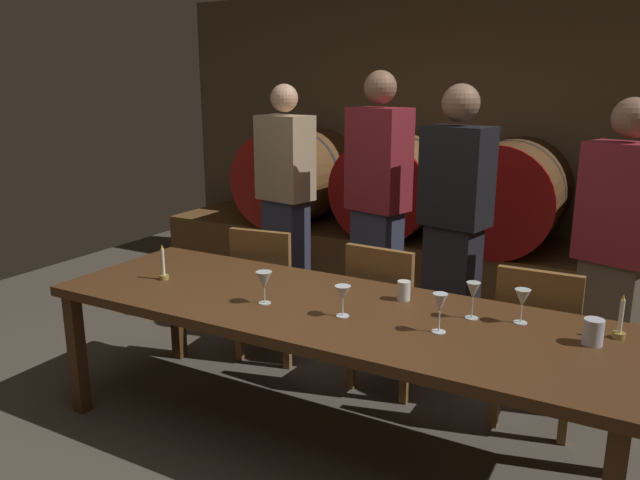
% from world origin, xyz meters
% --- Properties ---
extents(ground_plane, '(7.41, 7.41, 0.00)m').
position_xyz_m(ground_plane, '(0.00, 0.00, 0.00)').
color(ground_plane, '#4C443A').
extents(back_wall, '(5.70, 0.24, 2.52)m').
position_xyz_m(back_wall, '(0.00, 3.15, 1.26)').
color(back_wall, brown).
rests_on(back_wall, ground).
extents(barrel_shelf, '(5.13, 0.90, 0.52)m').
position_xyz_m(barrel_shelf, '(0.00, 2.60, 0.26)').
color(barrel_shelf, brown).
rests_on(barrel_shelf, ground).
extents(wine_barrel_far_left, '(0.82, 0.94, 0.82)m').
position_xyz_m(wine_barrel_far_left, '(-1.41, 2.60, 0.93)').
color(wine_barrel_far_left, brown).
rests_on(wine_barrel_far_left, barrel_shelf).
extents(wine_barrel_center_left, '(0.82, 0.94, 0.82)m').
position_xyz_m(wine_barrel_center_left, '(-0.44, 2.60, 0.93)').
color(wine_barrel_center_left, brown).
rests_on(wine_barrel_center_left, barrel_shelf).
extents(wine_barrel_center_right, '(0.82, 0.94, 0.82)m').
position_xyz_m(wine_barrel_center_right, '(0.46, 2.60, 0.93)').
color(wine_barrel_center_right, '#513319').
rests_on(wine_barrel_center_right, barrel_shelf).
extents(dining_table, '(2.78, 0.91, 0.72)m').
position_xyz_m(dining_table, '(0.13, 0.30, 0.66)').
color(dining_table, '#4C2D16').
rests_on(dining_table, ground).
extents(chair_left, '(0.45, 0.45, 0.88)m').
position_xyz_m(chair_left, '(-0.66, 0.97, 0.49)').
color(chair_left, brown).
rests_on(chair_left, ground).
extents(chair_center, '(0.42, 0.42, 0.88)m').
position_xyz_m(chair_center, '(0.17, 0.95, 0.49)').
color(chair_center, brown).
rests_on(chair_center, ground).
extents(chair_right, '(0.41, 0.41, 0.88)m').
position_xyz_m(chair_right, '(1.00, 0.94, 0.49)').
color(chair_right, brown).
rests_on(chair_right, ground).
extents(guest_far_left, '(0.42, 0.31, 1.74)m').
position_xyz_m(guest_far_left, '(-0.89, 1.56, 0.89)').
color(guest_far_left, '#33384C').
rests_on(guest_far_left, ground).
extents(guest_center_left, '(0.43, 0.33, 1.83)m').
position_xyz_m(guest_center_left, '(-0.15, 1.52, 0.94)').
color(guest_center_left, '#33384C').
rests_on(guest_center_left, ground).
extents(guest_center_right, '(0.42, 0.31, 1.75)m').
position_xyz_m(guest_center_right, '(0.41, 1.35, 0.90)').
color(guest_center_right, black).
rests_on(guest_center_right, ground).
extents(guest_far_right, '(0.44, 0.35, 1.68)m').
position_xyz_m(guest_far_right, '(1.29, 1.31, 0.86)').
color(guest_far_right, brown).
rests_on(guest_far_right, ground).
extents(candle_left, '(0.05, 0.05, 0.19)m').
position_xyz_m(candle_left, '(-0.83, 0.22, 0.78)').
color(candle_left, olive).
rests_on(candle_left, dining_table).
extents(candle_right, '(0.05, 0.05, 0.19)m').
position_xyz_m(candle_right, '(1.38, 0.54, 0.78)').
color(candle_right, olive).
rests_on(candle_right, dining_table).
extents(wine_glass_far_left, '(0.08, 0.08, 0.16)m').
position_xyz_m(wine_glass_far_left, '(-0.14, 0.18, 0.84)').
color(wine_glass_far_left, silver).
rests_on(wine_glass_far_left, dining_table).
extents(wine_glass_left, '(0.07, 0.07, 0.14)m').
position_xyz_m(wine_glass_left, '(0.26, 0.21, 0.83)').
color(wine_glass_left, white).
rests_on(wine_glass_left, dining_table).
extents(wine_glass_center, '(0.06, 0.06, 0.17)m').
position_xyz_m(wine_glass_center, '(0.70, 0.24, 0.85)').
color(wine_glass_center, white).
rests_on(wine_glass_center, dining_table).
extents(wine_glass_right, '(0.06, 0.06, 0.17)m').
position_xyz_m(wine_glass_right, '(0.78, 0.47, 0.85)').
color(wine_glass_right, silver).
rests_on(wine_glass_right, dining_table).
extents(wine_glass_far_right, '(0.07, 0.07, 0.16)m').
position_xyz_m(wine_glass_far_right, '(0.98, 0.52, 0.84)').
color(wine_glass_far_right, silver).
rests_on(wine_glass_far_right, dining_table).
extents(cup_left, '(0.06, 0.06, 0.10)m').
position_xyz_m(cup_left, '(0.42, 0.54, 0.77)').
color(cup_left, white).
rests_on(cup_left, dining_table).
extents(cup_right, '(0.08, 0.08, 0.11)m').
position_xyz_m(cup_right, '(1.29, 0.42, 0.78)').
color(cup_right, silver).
rests_on(cup_right, dining_table).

